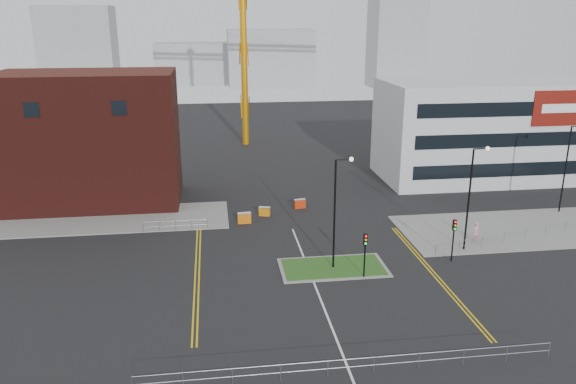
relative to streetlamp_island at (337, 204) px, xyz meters
name	(u,v)px	position (x,y,z in m)	size (l,w,h in m)	color
ground	(329,321)	(-2.22, -8.00, -5.41)	(200.00, 200.00, 0.00)	black
pavement_left	(86,220)	(-22.22, 14.00, -5.35)	(28.00, 8.00, 0.12)	slate
pavement_right	(525,229)	(19.78, 6.00, -5.35)	(24.00, 10.00, 0.12)	slate
island_kerb	(333,268)	(-0.22, 0.00, -5.37)	(8.60, 4.60, 0.08)	slate
grass_island	(333,267)	(-0.22, 0.00, -5.35)	(8.00, 4.00, 0.12)	#224617
brick_building	(61,141)	(-25.19, 20.00, 1.44)	(24.20, 10.07, 14.24)	#431510
office_block	(484,130)	(23.79, 23.97, 0.59)	(25.00, 12.20, 12.00)	#B5B7BA
streetlamp_island	(337,204)	(0.00, 0.00, 0.00)	(1.46, 0.36, 9.18)	black
streetlamp_right_near	(472,191)	(12.00, 2.00, 0.00)	(1.46, 0.36, 9.18)	black
streetlamp_right_far	(568,162)	(26.00, 10.00, 0.00)	(1.46, 0.36, 9.18)	black
traffic_light_island	(365,247)	(1.78, -2.02, -2.85)	(0.28, 0.33, 3.65)	black
traffic_light_right	(454,232)	(9.78, -0.02, -2.85)	(0.28, 0.33, 3.65)	black
railing_front	(351,363)	(-2.22, -14.00, -4.63)	(24.05, 0.05, 1.10)	gray
railing_left	(176,224)	(-13.22, 10.00, -4.67)	(6.05, 0.05, 1.10)	gray
railing_right	(525,232)	(18.28, 3.50, -4.63)	(19.05, 5.05, 1.10)	gray
centre_line	(323,306)	(-2.22, -6.00, -5.41)	(0.15, 30.00, 0.01)	silver
yellow_left_a	(196,265)	(-11.22, 2.00, -5.41)	(0.12, 24.00, 0.01)	gold
yellow_left_b	(199,265)	(-10.92, 2.00, -5.41)	(0.12, 24.00, 0.01)	gold
yellow_right_a	(431,273)	(7.28, -2.00, -5.41)	(0.12, 20.00, 0.01)	gold
yellow_right_b	(435,273)	(7.58, -2.00, -5.41)	(0.12, 20.00, 0.01)	gold
skyline_a	(79,51)	(-42.22, 112.00, 5.59)	(18.00, 12.00, 22.00)	gray
skyline_b	(271,58)	(7.78, 122.00, 2.59)	(24.00, 12.00, 16.00)	gray
skyline_c	(396,36)	(42.78, 117.00, 8.59)	(14.00, 12.00, 28.00)	gray
skyline_d	(207,63)	(-10.22, 132.00, 0.59)	(30.00, 12.00, 12.00)	gray
pedestrian	(476,232)	(13.55, 3.51, -4.43)	(0.71, 0.47, 1.96)	#D28894
barrier_left	(244,218)	(-6.67, 11.25, -4.82)	(1.32, 0.49, 1.09)	#D6670B
barrier_mid	(264,211)	(-4.51, 13.12, -4.90)	(1.19, 0.70, 0.95)	#CA720B
barrier_right	(300,203)	(-0.59, 14.97, -4.87)	(1.24, 0.61, 1.00)	red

